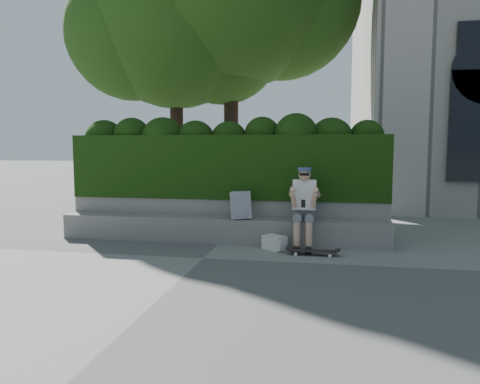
% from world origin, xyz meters
% --- Properties ---
extents(ground, '(80.00, 80.00, 0.00)m').
position_xyz_m(ground, '(0.00, 0.00, 0.00)').
color(ground, slate).
rests_on(ground, ground).
extents(bench_ledge, '(6.00, 0.45, 0.45)m').
position_xyz_m(bench_ledge, '(0.00, 1.25, 0.23)').
color(bench_ledge, gray).
rests_on(bench_ledge, ground).
extents(planter_wall, '(6.00, 0.50, 0.75)m').
position_xyz_m(planter_wall, '(0.00, 1.73, 0.38)').
color(planter_wall, gray).
rests_on(planter_wall, ground).
extents(hedge, '(6.00, 1.00, 1.20)m').
position_xyz_m(hedge, '(0.00, 1.95, 1.35)').
color(hedge, black).
rests_on(hedge, planter_wall).
extents(tree_right, '(4.70, 4.70, 7.45)m').
position_xyz_m(tree_right, '(-2.17, 5.39, 5.08)').
color(tree_right, black).
rests_on(tree_right, ground).
extents(person, '(0.40, 0.76, 1.38)m').
position_xyz_m(person, '(1.51, 1.07, 0.75)').
color(person, slate).
rests_on(person, ground).
extents(skateboard, '(0.77, 0.20, 0.08)m').
position_xyz_m(skateboard, '(1.68, 0.52, 0.07)').
color(skateboard, black).
rests_on(skateboard, ground).
extents(backpack_plaid, '(0.38, 0.31, 0.49)m').
position_xyz_m(backpack_plaid, '(0.38, 1.15, 0.70)').
color(backpack_plaid, '#B8B9BE').
rests_on(backpack_plaid, bench_ledge).
extents(backpack_ground, '(0.45, 0.43, 0.24)m').
position_xyz_m(backpack_ground, '(1.03, 0.82, 0.12)').
color(backpack_ground, beige).
rests_on(backpack_ground, ground).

